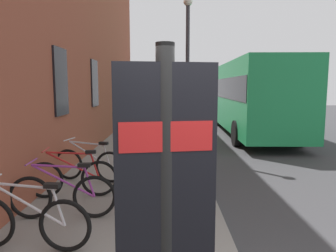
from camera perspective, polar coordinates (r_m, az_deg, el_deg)
name	(u,v)px	position (r m, az deg, el deg)	size (l,w,h in m)	color
ground	(241,174)	(8.59, 13.06, -8.46)	(60.00, 60.00, 0.00)	#38383A
sidewalk_pavement	(143,155)	(10.33, -4.64, -5.30)	(24.00, 3.50, 0.12)	gray
station_facade	(83,6)	(11.72, -15.20, 20.22)	(22.00, 0.65, 9.97)	brown
bicycle_mid_rack	(27,222)	(4.73, -24.15, -15.60)	(0.48, 1.77, 0.97)	black
bicycle_by_door	(63,195)	(5.57, -18.52, -11.86)	(0.48, 1.77, 0.97)	black
bicycle_nearest_sign	(73,178)	(6.53, -16.93, -8.97)	(0.48, 1.77, 0.97)	black
bicycle_under_window	(89,164)	(7.50, -14.08, -6.78)	(0.58, 1.74, 0.97)	black
transit_info_sign	(165,193)	(1.75, -0.50, -11.99)	(0.17, 0.56, 2.40)	black
city_bus	(249,94)	(15.75, 14.43, 5.63)	(10.56, 2.84, 3.35)	#1E8C4C
pedestrian_crossing_street	(137,150)	(5.63, -5.60, -4.32)	(0.63, 0.38, 1.72)	maroon
street_lamp	(188,62)	(10.13, 3.56, 11.47)	(0.28, 0.28, 4.91)	#333338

